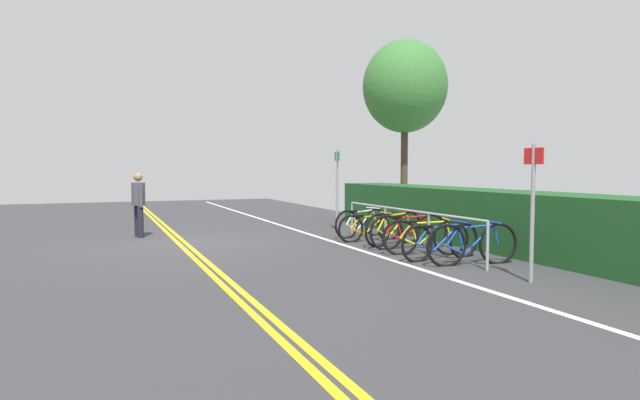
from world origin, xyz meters
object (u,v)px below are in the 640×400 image
Objects in this scene: bike_rack at (406,219)px; bicycle_1 at (370,227)px; sign_post_far at (533,199)px; bicycle_3 at (409,231)px; bicycle_0 at (361,223)px; sign_post_near at (337,182)px; bicycle_2 at (394,228)px; bicycle_4 at (425,237)px; bicycle_5 at (441,241)px; tree_near_left at (405,87)px; pedestrian at (138,200)px; bicycle_6 at (472,244)px.

bike_rack is 3.02× the size of bicycle_1.
bicycle_3 is at bearing 178.21° from sign_post_far.
bicycle_0 is 1.71m from sign_post_near.
bicycle_2 reaches higher than bicycle_1.
bicycle_0 and bicycle_4 have the same top height.
bicycle_0 reaches higher than bicycle_5.
sign_post_near is 0.38× the size of tree_near_left.
bicycle_3 is at bearing -0.73° from bicycle_2.
bike_rack is 0.29m from bicycle_3.
pedestrian is at bearing -97.16° from sign_post_near.
bike_rack is 3.55m from sign_post_far.
bicycle_6 is 5.59m from sign_post_near.
sign_post_near is at bearing -61.88° from tree_near_left.
bicycle_5 is at bearing 0.56° from bicycle_1.
bicycle_2 is 2.66m from bicycle_6.
bicycle_0 is 5.45m from pedestrian.
bike_rack is 3.25× the size of pedestrian.
bicycle_1 is 1.04× the size of bicycle_4.
sign_post_far is at bearing 1.58° from bicycle_5.
bicycle_6 is 0.31× the size of tree_near_left.
tree_near_left is at bearing 160.13° from sign_post_far.
bicycle_2 is (1.44, 0.07, 0.02)m from bicycle_0.
bicycle_0 is 5.66m from sign_post_far.
bicycle_6 is (4.10, 0.07, 0.02)m from bicycle_0.
sign_post_near is (0.63, 5.01, 0.42)m from pedestrian.
bicycle_0 is at bearing 0.64° from sign_post_near.
sign_post_far is at bearing -1.79° from bicycle_3.
sign_post_far is (3.52, -0.11, 0.88)m from bicycle_3.
pedestrian reaches higher than bicycle_1.
sign_post_far reaches higher than pedestrian.
bicycle_2 reaches higher than bicycle_0.
bicycle_2 is 1.41m from bicycle_4.
bicycle_3 is 1.37m from bicycle_5.
bicycle_5 is 1.14× the size of pedestrian.
bike_rack is 2.11m from bicycle_0.
bicycle_1 is at bearing -164.23° from bicycle_2.
bicycle_5 is (1.99, -0.18, -0.02)m from bicycle_2.
bicycle_1 is 6.32m from tree_near_left.
sign_post_far reaches higher than bicycle_0.
bicycle_3 is (1.35, 0.20, 0.05)m from bicycle_1.
bicycle_2 is at bearing -179.86° from bicycle_6.
bicycle_0 is 0.96× the size of bicycle_1.
sign_post_far is (3.50, -0.01, 0.61)m from bike_rack.
bike_rack is 2.90× the size of bicycle_6.
sign_post_near is (-4.26, 0.04, 0.97)m from bicycle_4.
bike_rack is at bearing 178.79° from bicycle_4.
bicycle_4 is 4.37m from sign_post_near.
bicycle_3 is 1.13× the size of pedestrian.
bicycle_5 is 0.70m from bicycle_6.
bicycle_3 is 0.78m from bicycle_4.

